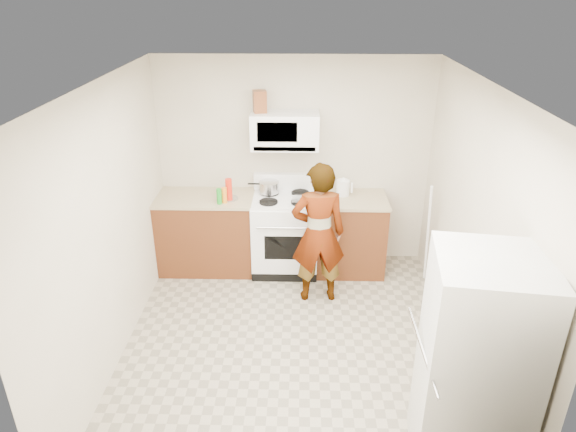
{
  "coord_description": "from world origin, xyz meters",
  "views": [
    {
      "loc": [
        0.08,
        -4.0,
        3.25
      ],
      "look_at": [
        -0.04,
        0.55,
        1.13
      ],
      "focal_mm": 32.0,
      "sensor_mm": 36.0,
      "label": 1
    }
  ],
  "objects_px": {
    "gas_range": "(285,232)",
    "kettle": "(343,188)",
    "microwave": "(285,130)",
    "fridge": "(475,370)",
    "saucepan": "(269,187)",
    "person": "(318,234)"
  },
  "relations": [
    {
      "from": "microwave",
      "to": "fridge",
      "type": "relative_size",
      "value": 0.45
    },
    {
      "from": "person",
      "to": "kettle",
      "type": "height_order",
      "value": "person"
    },
    {
      "from": "kettle",
      "to": "saucepan",
      "type": "xyz_separation_m",
      "value": [
        -0.87,
        0.02,
        -0.01
      ]
    },
    {
      "from": "fridge",
      "to": "kettle",
      "type": "distance_m",
      "value": 2.94
    },
    {
      "from": "gas_range",
      "to": "kettle",
      "type": "distance_m",
      "value": 0.87
    },
    {
      "from": "gas_range",
      "to": "fridge",
      "type": "relative_size",
      "value": 0.66
    },
    {
      "from": "microwave",
      "to": "saucepan",
      "type": "distance_m",
      "value": 0.71
    },
    {
      "from": "microwave",
      "to": "kettle",
      "type": "bearing_deg",
      "value": -2.54
    },
    {
      "from": "microwave",
      "to": "fridge",
      "type": "xyz_separation_m",
      "value": [
        1.37,
        -2.88,
        -0.85
      ]
    },
    {
      "from": "person",
      "to": "kettle",
      "type": "relative_size",
      "value": 8.67
    },
    {
      "from": "gas_range",
      "to": "saucepan",
      "type": "height_order",
      "value": "gas_range"
    },
    {
      "from": "person",
      "to": "kettle",
      "type": "distance_m",
      "value": 0.83
    },
    {
      "from": "gas_range",
      "to": "kettle",
      "type": "height_order",
      "value": "gas_range"
    },
    {
      "from": "gas_range",
      "to": "microwave",
      "type": "relative_size",
      "value": 1.49
    },
    {
      "from": "kettle",
      "to": "saucepan",
      "type": "bearing_deg",
      "value": 159.31
    },
    {
      "from": "fridge",
      "to": "saucepan",
      "type": "height_order",
      "value": "fridge"
    },
    {
      "from": "kettle",
      "to": "saucepan",
      "type": "relative_size",
      "value": 0.8
    },
    {
      "from": "saucepan",
      "to": "microwave",
      "type": "bearing_deg",
      "value": 3.23
    },
    {
      "from": "person",
      "to": "microwave",
      "type": "bearing_deg",
      "value": -69.67
    },
    {
      "from": "microwave",
      "to": "person",
      "type": "xyz_separation_m",
      "value": [
        0.37,
        -0.76,
        -0.91
      ]
    },
    {
      "from": "gas_range",
      "to": "microwave",
      "type": "bearing_deg",
      "value": 90.0
    },
    {
      "from": "microwave",
      "to": "person",
      "type": "bearing_deg",
      "value": -63.9
    }
  ]
}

